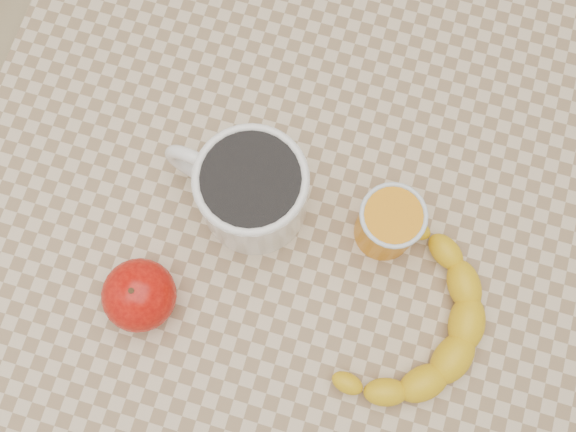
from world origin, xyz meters
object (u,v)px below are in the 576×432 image
(table, at_px, (288,236))
(coffee_mug, at_px, (250,189))
(orange_juice_glass, at_px, (388,224))
(banana, at_px, (413,324))
(apple, at_px, (139,295))

(table, relative_size, coffee_mug, 4.44)
(coffee_mug, height_order, orange_juice_glass, coffee_mug)
(banana, bearing_deg, orange_juice_glass, 139.59)
(table, bearing_deg, orange_juice_glass, 8.83)
(coffee_mug, bearing_deg, apple, -119.95)
(banana, bearing_deg, table, 174.02)
(apple, distance_m, banana, 0.30)
(coffee_mug, bearing_deg, banana, -22.21)
(banana, bearing_deg, apple, -149.92)
(orange_juice_glass, bearing_deg, banana, -59.70)
(apple, bearing_deg, coffee_mug, 60.05)
(table, distance_m, apple, 0.22)
(coffee_mug, distance_m, orange_juice_glass, 0.16)
(coffee_mug, distance_m, banana, 0.23)
(apple, bearing_deg, orange_juice_glass, 32.43)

